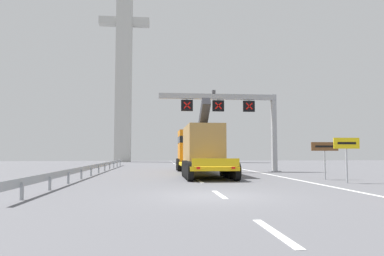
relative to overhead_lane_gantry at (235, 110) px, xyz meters
name	(u,v)px	position (x,y,z in m)	size (l,w,h in m)	color
ground	(214,196)	(-4.41, -15.69, -5.31)	(112.00, 112.00, 0.00)	#5B5B60
lane_markings	(181,168)	(-4.13, 6.90, -5.30)	(0.20, 59.77, 0.01)	silver
edge_line_right	(270,175)	(1.79, -3.69, -5.30)	(0.20, 63.00, 0.01)	silver
overhead_lane_gantry	(235,110)	(0.00, 0.00, 0.00)	(10.39, 0.90, 6.96)	#9EA0A5
heavy_haul_truck_yellow	(198,148)	(-3.36, -1.72, -3.32)	(3.03, 14.06, 5.30)	yellow
exit_sign_yellow	(346,149)	(3.61, -11.06, -3.45)	(1.46, 0.15, 2.44)	#9EA0A5
tourist_info_sign_brown	(325,151)	(3.63, -8.57, -3.54)	(1.72, 0.15, 2.28)	#9EA0A5
guardrail_left	(98,166)	(-11.28, -0.69, -4.75)	(0.13, 34.00, 0.76)	#999EA3
bridge_pylon_distant	(124,46)	(-12.79, 32.91, 15.54)	(9.00, 2.00, 40.90)	#B7B7B2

